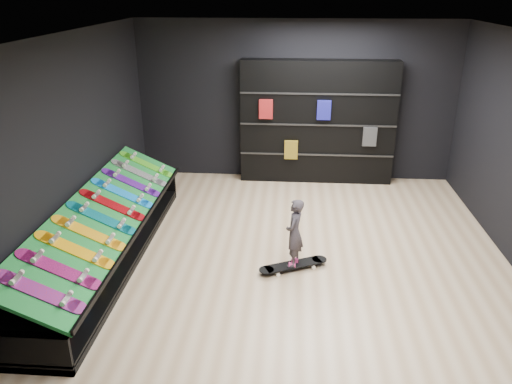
# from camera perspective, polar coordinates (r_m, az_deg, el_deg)

# --- Properties ---
(floor) EXTENTS (6.00, 7.00, 0.01)m
(floor) POSITION_cam_1_polar(r_m,az_deg,el_deg) (6.89, 4.07, -8.46)
(floor) COLOR tan
(floor) RESTS_ON ground
(ceiling) EXTENTS (6.00, 7.00, 0.01)m
(ceiling) POSITION_cam_1_polar(r_m,az_deg,el_deg) (5.93, 4.89, 17.21)
(ceiling) COLOR white
(ceiling) RESTS_ON ground
(wall_back) EXTENTS (6.00, 0.02, 3.00)m
(wall_back) POSITION_cam_1_polar(r_m,az_deg,el_deg) (9.63, 4.53, 10.25)
(wall_back) COLOR black
(wall_back) RESTS_ON ground
(wall_front) EXTENTS (6.00, 0.02, 3.00)m
(wall_front) POSITION_cam_1_polar(r_m,az_deg,el_deg) (3.16, 4.18, -17.91)
(wall_front) COLOR black
(wall_front) RESTS_ON ground
(wall_left) EXTENTS (0.02, 7.00, 3.00)m
(wall_left) POSITION_cam_1_polar(r_m,az_deg,el_deg) (6.92, -21.30, 3.79)
(wall_left) COLOR black
(wall_left) RESTS_ON ground
(display_rack) EXTENTS (0.90, 4.50, 0.50)m
(display_rack) POSITION_cam_1_polar(r_m,az_deg,el_deg) (7.22, -16.66, -5.64)
(display_rack) COLOR black
(display_rack) RESTS_ON ground
(turf_ramp) EXTENTS (0.92, 4.50, 0.46)m
(turf_ramp) POSITION_cam_1_polar(r_m,az_deg,el_deg) (7.00, -16.69, -2.33)
(turf_ramp) COLOR #106624
(turf_ramp) RESTS_ON display_rack
(back_shelving) EXTENTS (2.88, 0.34, 2.31)m
(back_shelving) POSITION_cam_1_polar(r_m,az_deg,el_deg) (9.54, 7.03, 7.90)
(back_shelving) COLOR black
(back_shelving) RESTS_ON ground
(floor_skateboard) EXTENTS (0.98, 0.61, 0.09)m
(floor_skateboard) POSITION_cam_1_polar(r_m,az_deg,el_deg) (6.79, 4.29, -8.48)
(floor_skateboard) COLOR black
(floor_skateboard) RESTS_ON ground
(child) EXTENTS (0.20, 0.24, 0.56)m
(child) POSITION_cam_1_polar(r_m,az_deg,el_deg) (6.63, 4.37, -6.10)
(child) COLOR black
(child) RESTS_ON floor_skateboard
(display_board_0) EXTENTS (0.93, 0.22, 0.50)m
(display_board_0) POSITION_cam_1_polar(r_m,az_deg,el_deg) (5.47, -23.42, -10.41)
(display_board_0) COLOR #2626BF
(display_board_0) RESTS_ON turf_ramp
(display_board_1) EXTENTS (0.93, 0.22, 0.50)m
(display_board_1) POSITION_cam_1_polar(r_m,az_deg,el_deg) (5.79, -21.59, -8.21)
(display_board_1) COLOR #E5198C
(display_board_1) RESTS_ON turf_ramp
(display_board_2) EXTENTS (0.93, 0.22, 0.50)m
(display_board_2) POSITION_cam_1_polar(r_m,az_deg,el_deg) (6.12, -19.96, -6.24)
(display_board_2) COLOR yellow
(display_board_2) RESTS_ON turf_ramp
(display_board_3) EXTENTS (0.93, 0.22, 0.50)m
(display_board_3) POSITION_cam_1_polar(r_m,az_deg,el_deg) (6.46, -18.51, -4.47)
(display_board_3) COLOR orange
(display_board_3) RESTS_ON turf_ramp
(display_board_4) EXTENTS (0.93, 0.22, 0.50)m
(display_board_4) POSITION_cam_1_polar(r_m,az_deg,el_deg) (6.81, -17.22, -2.87)
(display_board_4) COLOR #0C8C99
(display_board_4) RESTS_ON turf_ramp
(display_board_5) EXTENTS (0.93, 0.22, 0.50)m
(display_board_5) POSITION_cam_1_polar(r_m,az_deg,el_deg) (7.16, -16.05, -1.43)
(display_board_5) COLOR red
(display_board_5) RESTS_ON turf_ramp
(display_board_6) EXTENTS (0.93, 0.22, 0.50)m
(display_board_6) POSITION_cam_1_polar(r_m,az_deg,el_deg) (7.53, -15.00, -0.13)
(display_board_6) COLOR blue
(display_board_6) RESTS_ON turf_ramp
(display_board_7) EXTENTS (0.93, 0.22, 0.50)m
(display_board_7) POSITION_cam_1_polar(r_m,az_deg,el_deg) (7.90, -14.05, 1.05)
(display_board_7) COLOR purple
(display_board_7) RESTS_ON turf_ramp
(display_board_8) EXTENTS (0.93, 0.22, 0.50)m
(display_board_8) POSITION_cam_1_polar(r_m,az_deg,el_deg) (8.27, -13.18, 2.12)
(display_board_8) COLOR black
(display_board_8) RESTS_ON turf_ramp
(display_board_9) EXTENTS (0.93, 0.22, 0.50)m
(display_board_9) POSITION_cam_1_polar(r_m,az_deg,el_deg) (8.65, -12.39, 3.10)
(display_board_9) COLOR green
(display_board_9) RESTS_ON turf_ramp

